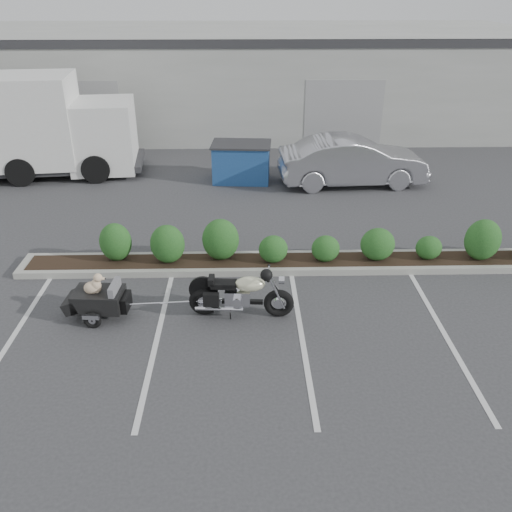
{
  "coord_description": "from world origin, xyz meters",
  "views": [
    {
      "loc": [
        0.15,
        -8.89,
        5.97
      ],
      "look_at": [
        0.39,
        1.26,
        0.75
      ],
      "focal_mm": 38.0,
      "sensor_mm": 36.0,
      "label": 1
    }
  ],
  "objects_px": {
    "sedan": "(353,161)",
    "dumpster": "(241,162)",
    "pet_trailer": "(98,299)",
    "delivery_truck": "(28,129)",
    "motorcycle": "(241,295)"
  },
  "relations": [
    {
      "from": "sedan",
      "to": "delivery_truck",
      "type": "distance_m",
      "value": 10.66
    },
    {
      "from": "pet_trailer",
      "to": "delivery_truck",
      "type": "relative_size",
      "value": 0.23
    },
    {
      "from": "pet_trailer",
      "to": "delivery_truck",
      "type": "xyz_separation_m",
      "value": [
        -4.22,
        8.86,
        1.15
      ]
    },
    {
      "from": "sedan",
      "to": "delivery_truck",
      "type": "height_order",
      "value": "delivery_truck"
    },
    {
      "from": "dumpster",
      "to": "delivery_truck",
      "type": "xyz_separation_m",
      "value": [
        -7.01,
        0.8,
        0.93
      ]
    },
    {
      "from": "pet_trailer",
      "to": "dumpster",
      "type": "xyz_separation_m",
      "value": [
        2.79,
        8.07,
        0.22
      ]
    },
    {
      "from": "motorcycle",
      "to": "pet_trailer",
      "type": "relative_size",
      "value": 1.25
    },
    {
      "from": "pet_trailer",
      "to": "sedan",
      "type": "distance_m",
      "value": 9.92
    },
    {
      "from": "dumpster",
      "to": "delivery_truck",
      "type": "height_order",
      "value": "delivery_truck"
    },
    {
      "from": "pet_trailer",
      "to": "delivery_truck",
      "type": "height_order",
      "value": "delivery_truck"
    },
    {
      "from": "sedan",
      "to": "dumpster",
      "type": "relative_size",
      "value": 2.33
    },
    {
      "from": "sedan",
      "to": "dumpster",
      "type": "xyz_separation_m",
      "value": [
        -3.55,
        0.44,
        -0.13
      ]
    },
    {
      "from": "pet_trailer",
      "to": "sedan",
      "type": "bearing_deg",
      "value": 54.26
    },
    {
      "from": "sedan",
      "to": "dumpster",
      "type": "distance_m",
      "value": 3.58
    },
    {
      "from": "sedan",
      "to": "dumpster",
      "type": "height_order",
      "value": "sedan"
    }
  ]
}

